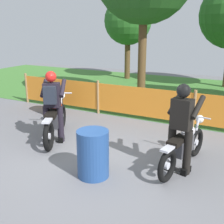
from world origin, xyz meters
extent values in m
cube|color=slate|center=(0.00, 0.00, -0.01)|extent=(24.00, 24.00, 0.02)
cube|color=#427A33|center=(0.00, 6.81, 0.01)|extent=(24.00, 7.79, 0.01)
cylinder|color=#997547|center=(-4.44, 2.92, 0.53)|extent=(0.08, 0.08, 1.05)
cylinder|color=#997547|center=(-1.48, 2.92, 0.53)|extent=(0.08, 0.08, 1.05)
cylinder|color=#997547|center=(1.48, 2.92, 0.53)|extent=(0.08, 0.08, 1.05)
cube|color=orange|center=(-2.96, 2.92, 0.54)|extent=(2.88, 0.02, 0.85)
cube|color=orange|center=(0.00, 2.92, 0.54)|extent=(2.88, 0.02, 0.85)
cylinder|color=brown|center=(-3.28, 9.03, 1.04)|extent=(0.28, 0.28, 2.07)
sphere|color=#286023|center=(-3.28, 9.03, 2.90)|extent=(2.36, 2.36, 2.36)
cylinder|color=brown|center=(-0.75, 4.69, 1.58)|extent=(0.28, 0.28, 3.17)
torus|color=black|center=(1.90, 1.19, 0.30)|extent=(0.21, 0.62, 0.61)
cylinder|color=silver|center=(1.90, 1.19, 0.30)|extent=(0.08, 0.14, 0.13)
torus|color=black|center=(1.68, -0.11, 0.30)|extent=(0.21, 0.62, 0.61)
cylinder|color=silver|center=(1.68, -0.11, 0.30)|extent=(0.08, 0.14, 0.13)
cube|color=#38383D|center=(1.78, 0.49, 0.47)|extent=(0.32, 0.60, 0.30)
ellipsoid|color=#B7B7C1|center=(1.82, 0.71, 0.68)|extent=(0.31, 0.52, 0.21)
cube|color=black|center=(1.74, 0.26, 0.65)|extent=(0.30, 0.56, 0.09)
cube|color=silver|center=(1.68, -0.11, 0.63)|extent=(0.21, 0.36, 0.04)
cylinder|color=silver|center=(1.89, 1.14, 0.58)|extent=(0.09, 0.23, 0.54)
sphere|color=white|center=(1.92, 1.29, 0.80)|extent=(0.20, 0.20, 0.17)
cylinder|color=silver|center=(1.89, 1.10, 0.90)|extent=(0.57, 0.13, 0.03)
cylinder|color=silver|center=(1.60, 0.24, 0.24)|extent=(0.15, 0.52, 0.07)
torus|color=black|center=(-1.66, 1.29, 0.33)|extent=(0.40, 0.65, 0.67)
cylinder|color=silver|center=(-1.66, 1.29, 0.33)|extent=(0.12, 0.16, 0.15)
torus|color=black|center=(-1.03, -0.03, 0.33)|extent=(0.40, 0.65, 0.67)
cylinder|color=silver|center=(-1.03, -0.03, 0.33)|extent=(0.12, 0.16, 0.15)
cube|color=#38383D|center=(-1.32, 0.58, 0.52)|extent=(0.50, 0.67, 0.33)
ellipsoid|color=maroon|center=(-1.43, 0.80, 0.75)|extent=(0.46, 0.60, 0.23)
cube|color=black|center=(-1.21, 0.35, 0.72)|extent=(0.46, 0.63, 0.10)
cube|color=silver|center=(-1.03, -0.03, 0.70)|extent=(0.32, 0.41, 0.04)
cylinder|color=silver|center=(-1.64, 1.23, 0.64)|extent=(0.16, 0.24, 0.60)
sphere|color=white|center=(-1.71, 1.38, 0.88)|extent=(0.25, 0.25, 0.19)
cylinder|color=silver|center=(-1.62, 1.19, 0.99)|extent=(0.58, 0.30, 0.03)
cylinder|color=silver|center=(-1.32, 0.23, 0.27)|extent=(0.32, 0.55, 0.07)
cylinder|color=black|center=(1.60, 0.38, 0.43)|extent=(0.17, 0.17, 0.86)
cube|color=black|center=(1.60, 0.38, 0.06)|extent=(0.15, 0.27, 0.12)
cylinder|color=black|center=(1.92, 0.33, 0.43)|extent=(0.17, 0.17, 0.86)
cube|color=black|center=(1.92, 0.33, 0.06)|extent=(0.15, 0.27, 0.12)
cube|color=black|center=(1.76, 0.35, 1.14)|extent=(0.40, 0.30, 0.56)
cylinder|color=black|center=(1.57, 0.57, 1.26)|extent=(0.18, 0.49, 0.38)
cylinder|color=black|center=(2.01, 0.49, 1.26)|extent=(0.18, 0.49, 0.38)
sphere|color=black|center=(1.76, 0.35, 1.56)|extent=(0.29, 0.29, 0.25)
cube|color=black|center=(1.78, 0.45, 1.56)|extent=(0.18, 0.06, 0.08)
cylinder|color=black|center=(-1.40, 0.37, 0.43)|extent=(0.20, 0.20, 0.86)
cube|color=black|center=(-1.40, 0.37, 0.06)|extent=(0.21, 0.28, 0.12)
cylinder|color=black|center=(-1.11, 0.51, 0.43)|extent=(0.20, 0.20, 0.86)
cube|color=black|center=(-1.11, 0.51, 0.06)|extent=(0.21, 0.28, 0.12)
cube|color=black|center=(-1.25, 0.44, 1.14)|extent=(0.43, 0.37, 0.56)
cylinder|color=black|center=(-1.53, 0.51, 1.26)|extent=(0.30, 0.48, 0.38)
cylinder|color=black|center=(-1.13, 0.70, 1.26)|extent=(0.30, 0.48, 0.38)
sphere|color=red|center=(-1.25, 0.44, 1.56)|extent=(0.33, 0.33, 0.25)
cube|color=black|center=(-1.30, 0.53, 1.56)|extent=(0.18, 0.11, 0.08)
cube|color=#1E232D|center=(-1.18, 0.29, 1.18)|extent=(0.32, 0.27, 0.40)
cylinder|color=navy|center=(0.42, -0.54, 0.44)|extent=(0.58, 0.58, 0.88)
cylinder|color=#2D2D33|center=(-2.66, 2.18, 0.44)|extent=(0.58, 0.58, 0.88)
camera|label=1|loc=(2.91, -4.57, 2.65)|focal=45.82mm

